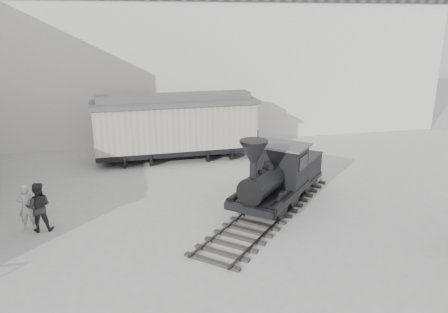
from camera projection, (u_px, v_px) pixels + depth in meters
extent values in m
plane|color=#9E9E9B|center=(244.00, 262.00, 13.08)|extent=(90.00, 90.00, 0.00)
cube|color=silver|center=(176.00, 47.00, 25.44)|extent=(34.00, 2.40, 11.00)
cube|color=black|center=(268.00, 211.00, 16.42)|extent=(7.28, 7.70, 0.15)
cube|color=#2D2D30|center=(252.00, 207.00, 16.73)|extent=(5.94, 6.47, 0.06)
cube|color=#2D2D30|center=(285.00, 214.00, 16.09)|extent=(5.94, 6.47, 0.06)
cylinder|color=black|center=(245.00, 197.00, 16.20)|extent=(0.79, 0.84, 1.04)
cylinder|color=black|center=(282.00, 205.00, 15.51)|extent=(0.79, 0.84, 1.04)
cylinder|color=black|center=(259.00, 187.00, 17.23)|extent=(0.79, 0.84, 1.04)
cylinder|color=black|center=(295.00, 194.00, 16.53)|extent=(0.79, 0.84, 1.04)
cube|color=black|center=(270.00, 192.00, 16.33)|extent=(3.70, 3.79, 0.27)
cylinder|color=black|center=(263.00, 183.00, 15.60)|extent=(2.17, 2.24, 0.95)
cylinder|color=black|center=(253.00, 170.00, 14.68)|extent=(0.35, 0.35, 0.57)
cone|color=black|center=(254.00, 152.00, 14.50)|extent=(1.28, 1.28, 0.66)
sphere|color=black|center=(268.00, 168.00, 15.79)|extent=(0.49, 0.49, 0.49)
cube|color=black|center=(280.00, 164.00, 16.79)|extent=(2.22, 2.19, 1.47)
cube|color=#575757|center=(281.00, 145.00, 16.56)|extent=(2.49, 2.46, 0.08)
cube|color=black|center=(295.00, 165.00, 18.36)|extent=(2.54, 2.55, 0.85)
cylinder|color=black|center=(136.00, 155.00, 22.47)|extent=(1.82, 0.76, 0.72)
cylinder|color=black|center=(215.00, 149.00, 23.45)|extent=(1.82, 0.76, 0.72)
cube|color=black|center=(176.00, 149.00, 22.91)|extent=(8.18, 2.44, 0.27)
cube|color=#A49E8D|center=(176.00, 125.00, 22.54)|extent=(8.18, 2.53, 2.26)
cube|color=#575757|center=(175.00, 102.00, 22.18)|extent=(8.46, 2.81, 0.18)
cube|color=#575757|center=(175.00, 97.00, 22.11)|extent=(7.79, 1.26, 0.33)
imported|color=beige|center=(27.00, 207.00, 14.95)|extent=(0.61, 0.41, 1.64)
imported|color=#282828|center=(38.00, 207.00, 14.84)|extent=(0.85, 0.66, 1.74)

